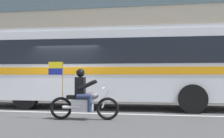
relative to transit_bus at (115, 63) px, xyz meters
The scene contains 7 objects.
ground_plane 2.80m from the transit_bus, 144.91° to the right, with size 60.00×60.00×0.00m, color #3D3D3F.
sidewalk_curb 4.63m from the transit_bus, 113.50° to the left, with size 28.00×3.80×0.15m, color #B7B2A8.
lane_center_stripe 3.10m from the transit_bus, 133.45° to the right, with size 26.60×0.14×0.01m, color silver.
office_building_facade 6.96m from the transit_bus, 105.34° to the left, with size 28.00×0.89×9.11m.
transit_bus is the anchor object (origin of this frame).
motorcycle_with_rider 3.46m from the transit_bus, 97.70° to the right, with size 2.19×0.65×1.78m.
fire_hydrant 3.88m from the transit_bus, 60.43° to the left, with size 0.22×0.30×0.75m.
Camera 1 is at (3.64, -10.23, 1.35)m, focal length 44.41 mm.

